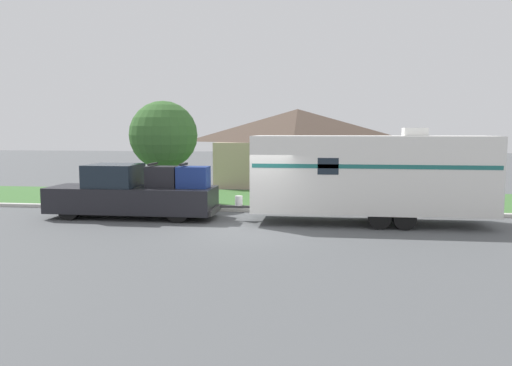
# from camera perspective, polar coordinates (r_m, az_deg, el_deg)

# --- Properties ---
(ground_plane) EXTENTS (120.00, 120.00, 0.00)m
(ground_plane) POSITION_cam_1_polar(r_m,az_deg,el_deg) (16.77, -0.27, -5.42)
(ground_plane) COLOR #515456
(curb_strip) EXTENTS (80.00, 0.30, 0.14)m
(curb_strip) POSITION_cam_1_polar(r_m,az_deg,el_deg) (20.42, 1.17, -3.15)
(curb_strip) COLOR beige
(curb_strip) RESTS_ON ground_plane
(lawn_strip) EXTENTS (80.00, 7.00, 0.03)m
(lawn_strip) POSITION_cam_1_polar(r_m,az_deg,el_deg) (24.02, 2.14, -1.89)
(lawn_strip) COLOR #3D6B33
(lawn_strip) RESTS_ON ground_plane
(house_across_street) EXTENTS (9.97, 6.70, 4.61)m
(house_across_street) POSITION_cam_1_polar(r_m,az_deg,el_deg) (30.74, 4.75, 4.29)
(house_across_street) COLOR tan
(house_across_street) RESTS_ON ground_plane
(pickup_truck) EXTENTS (6.46, 1.95, 2.10)m
(pickup_truck) POSITION_cam_1_polar(r_m,az_deg,el_deg) (19.59, -13.86, -1.19)
(pickup_truck) COLOR black
(pickup_truck) RESTS_ON ground_plane
(travel_trailer) EXTENTS (9.63, 2.47, 3.42)m
(travel_trailer) POSITION_cam_1_polar(r_m,az_deg,el_deg) (18.23, 12.92, 1.02)
(travel_trailer) COLOR black
(travel_trailer) RESTS_ON ground_plane
(mailbox) EXTENTS (0.48, 0.20, 1.24)m
(mailbox) POSITION_cam_1_polar(r_m,az_deg,el_deg) (21.92, 24.77, -0.73)
(mailbox) COLOR brown
(mailbox) RESTS_ON ground_plane
(tree_in_yard) EXTENTS (3.06, 3.06, 4.65)m
(tree_in_yard) POSITION_cam_1_polar(r_m,az_deg,el_deg) (22.92, -10.54, 5.39)
(tree_in_yard) COLOR brown
(tree_in_yard) RESTS_ON ground_plane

